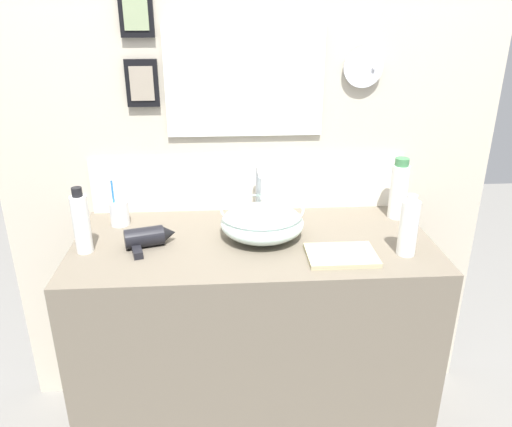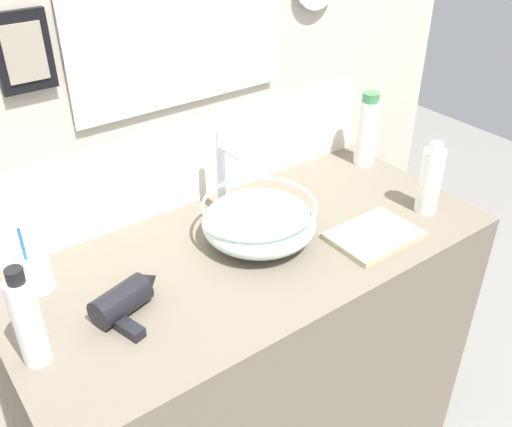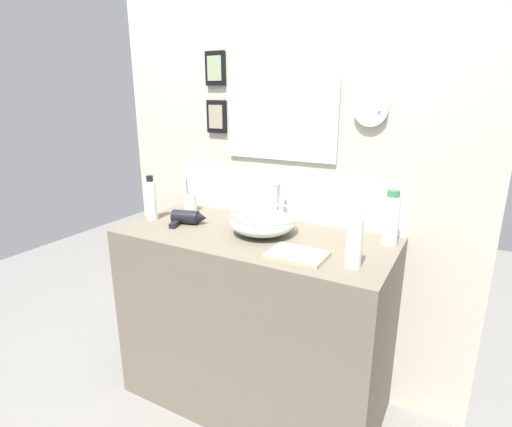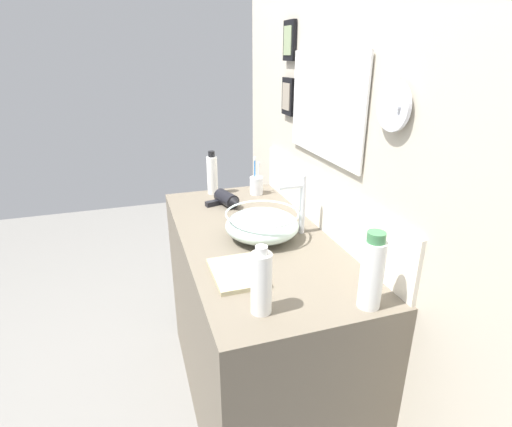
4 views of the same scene
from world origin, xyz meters
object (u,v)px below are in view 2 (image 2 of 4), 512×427
Objects in this scene: faucet at (223,169)px; lotion_bottle at (430,180)px; hair_drier at (127,299)px; shampoo_bottle at (367,130)px; toothbrush_cup at (37,271)px; hand_towel at (374,235)px; spray_bottle at (28,320)px; glass_bowl_sink at (259,221)px.

lotion_bottle is at bearing -34.52° from faucet.
shampoo_bottle reaches higher than hair_drier.
hand_towel is at bearing -22.39° from toothbrush_cup.
spray_bottle is at bearing -159.02° from faucet.
toothbrush_cup is 1.07m from shampoo_bottle.
hair_drier is 0.87m from lotion_bottle.
lotion_bottle reaches higher than hair_drier.
toothbrush_cup is at bearing 157.61° from hand_towel.
hand_towel is at bearing -6.75° from spray_bottle.
toothbrush_cup reaches higher than hair_drier.
glass_bowl_sink is at bearing -164.50° from shampoo_bottle.
faucet is 0.54m from shampoo_bottle.
shampoo_bottle is at bearing 77.18° from lotion_bottle.
spray_bottle is (-0.21, -0.03, 0.07)m from hair_drier.
lotion_bottle is (0.47, -0.32, -0.04)m from faucet.
spray_bottle is (-1.07, 0.09, 0.01)m from lotion_bottle.
toothbrush_cup is (-0.13, 0.19, 0.02)m from hair_drier.
toothbrush_cup is at bearing 124.31° from hair_drier.
hand_towel is (0.64, -0.13, -0.02)m from hair_drier.
glass_bowl_sink is 0.50m from lotion_bottle.
faucet is 1.08× the size of spray_bottle.
toothbrush_cup is 0.83× the size of shampoo_bottle.
faucet is 1.04× the size of shampoo_bottle.
glass_bowl_sink reaches higher than hand_towel.
shampoo_bottle is at bearing -1.17° from faucet.
faucet is 0.44m from hand_towel.
spray_bottle is (-0.60, -0.07, 0.05)m from glass_bowl_sink.
faucet is 0.65m from spray_bottle.
shampoo_bottle is at bearing 11.79° from hair_drier.
spray_bottle reaches higher than glass_bowl_sink.
lotion_bottle is at bearing -17.21° from toothbrush_cup.
shampoo_bottle is 1.05× the size of hand_towel.
shampoo_bottle reaches higher than lotion_bottle.
glass_bowl_sink is 1.50× the size of toothbrush_cup.
hair_drier is at bearing 168.85° from hand_towel.
hair_drier is at bearing -173.42° from glass_bowl_sink.
hair_drier is at bearing 7.06° from spray_bottle.
lotion_bottle reaches higher than toothbrush_cup.
lotion_bottle reaches higher than glass_bowl_sink.
shampoo_bottle reaches higher than hand_towel.
glass_bowl_sink reaches higher than hair_drier.
lotion_bottle is 0.92× the size of spray_bottle.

